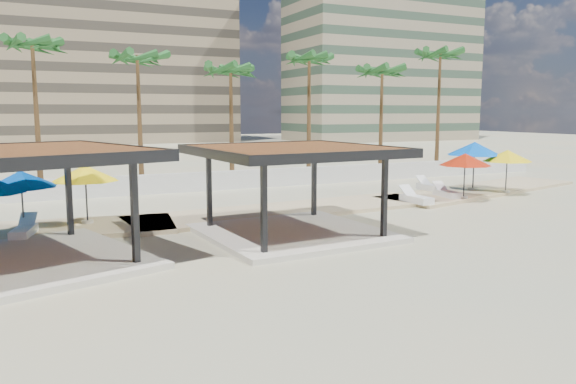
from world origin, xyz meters
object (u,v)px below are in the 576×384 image
Objects in this scene: lounger_c at (446,193)px; lounger_d at (430,187)px; pavilion_central at (293,183)px; umbrella_c at (465,160)px; lounger_b at (416,199)px; pavilion_west at (15,197)px; lounger_a at (24,231)px.

lounger_d is (0.89, 2.48, 0.01)m from lounger_c.
lounger_c is (11.88, 4.64, -1.77)m from pavilion_central.
lounger_d is at bearing 25.65° from pavilion_central.
pavilion_central is 3.52× the size of lounger_c.
umbrella_c reaches higher than lounger_b.
pavilion_west reaches higher than lounger_a.
pavilion_central is at bearing 120.37° from lounger_d.
lounger_b is 5.06m from lounger_d.
umbrella_c is 2.21m from lounger_c.
lounger_a is at bearing 89.84° from lounger_b.
pavilion_west is 19.45m from lounger_b.
umbrella_c is 3.77m from lounger_b.
lounger_b is at bearing -4.48° from pavilion_west.
lounger_a is 22.76m from lounger_d.
pavilion_central reaches higher than lounger_b.
lounger_a is (-21.98, 0.04, -1.96)m from umbrella_c.
pavilion_central is 14.73m from lounger_d.
lounger_a is 18.75m from lounger_b.
lounger_b reaches higher than lounger_c.
pavilion_central is 3.58× the size of lounger_a.
pavilion_central reaches higher than lounger_c.
lounger_c is at bearing 110.81° from umbrella_c.
pavilion_central is 0.81× the size of pavilion_west.
lounger_d is at bearing -67.57° from lounger_a.
umbrella_c is (12.25, 3.68, 0.19)m from pavilion_central.
pavilion_west is 4.23× the size of lounger_b.
lounger_c is (21.61, 0.92, 0.01)m from lounger_a.
umbrella_c is 1.42× the size of lounger_d.
lounger_b reaches higher than lounger_a.
umbrella_c is 1.48× the size of lounger_a.
lounger_c is (2.86, 0.91, -0.01)m from lounger_b.
lounger_b is at bearing 179.11° from umbrella_c.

